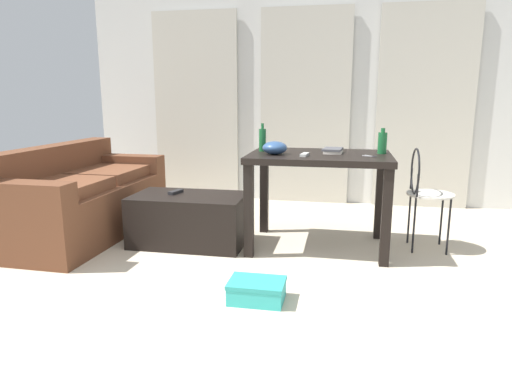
{
  "coord_description": "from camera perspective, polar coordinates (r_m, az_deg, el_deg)",
  "views": [
    {
      "loc": [
        0.46,
        -1.87,
        1.22
      ],
      "look_at": [
        -0.26,
        1.81,
        0.43
      ],
      "focal_mm": 31.63,
      "sensor_mm": 36.0,
      "label": 1
    }
  ],
  "objects": [
    {
      "name": "ground_plane",
      "position": [
        3.45,
        2.8,
        -8.77
      ],
      "size": [
        8.3,
        8.3,
        0.0
      ],
      "primitive_type": "plane",
      "color": "beige"
    },
    {
      "name": "scissors",
      "position": [
        3.54,
        14.4,
        4.41
      ],
      "size": [
        0.11,
        0.09,
        0.0
      ],
      "color": "#9EA0A5",
      "rests_on": "craft_table"
    },
    {
      "name": "tv_remote_primary",
      "position": [
        3.86,
        -10.11,
        0.01
      ],
      "size": [
        0.09,
        0.16,
        0.03
      ],
      "primitive_type": "cube",
      "rotation": [
        0.0,
        0.0,
        -0.26
      ],
      "color": "#232326",
      "rests_on": "coffee_table"
    },
    {
      "name": "wall_back",
      "position": [
        5.35,
        6.33,
        12.08
      ],
      "size": [
        5.1,
        0.1,
        2.48
      ],
      "primitive_type": "cube",
      "color": "silver",
      "rests_on": "ground"
    },
    {
      "name": "bottle_far",
      "position": [
        3.76,
        0.83,
        6.64
      ],
      "size": [
        0.06,
        0.06,
        0.23
      ],
      "color": "#195B2D",
      "rests_on": "craft_table"
    },
    {
      "name": "couch",
      "position": [
        4.33,
        -21.34,
        -0.87
      ],
      "size": [
        0.85,
        1.76,
        0.8
      ],
      "color": "brown",
      "rests_on": "ground"
    },
    {
      "name": "coffee_table",
      "position": [
        3.83,
        -8.43,
        -3.46
      ],
      "size": [
        0.93,
        0.54,
        0.42
      ],
      "color": "black",
      "rests_on": "ground"
    },
    {
      "name": "book_stack",
      "position": [
        3.7,
        9.72,
        5.19
      ],
      "size": [
        0.17,
        0.23,
        0.04
      ],
      "color": "silver",
      "rests_on": "craft_table"
    },
    {
      "name": "bottle_near",
      "position": [
        3.73,
        15.69,
        6.04
      ],
      "size": [
        0.07,
        0.07,
        0.2
      ],
      "color": "#195B2D",
      "rests_on": "craft_table"
    },
    {
      "name": "tv_remote_on_table",
      "position": [
        3.49,
        6.18,
        4.73
      ],
      "size": [
        0.06,
        0.15,
        0.02
      ],
      "primitive_type": "cube",
      "rotation": [
        0.0,
        0.0,
        -0.13
      ],
      "color": "#B7B7B2",
      "rests_on": "craft_table"
    },
    {
      "name": "shoebox",
      "position": [
        2.81,
        0.1,
        -12.36
      ],
      "size": [
        0.34,
        0.24,
        0.13
      ],
      "color": "#33B2AD",
      "rests_on": "ground"
    },
    {
      "name": "bowl",
      "position": [
        3.56,
        2.39,
        5.6
      ],
      "size": [
        0.19,
        0.19,
        0.1
      ],
      "primitive_type": "ellipsoid",
      "color": "#2D4C7A",
      "rests_on": "craft_table"
    },
    {
      "name": "wire_chair",
      "position": [
        3.84,
        20.36,
        0.69
      ],
      "size": [
        0.37,
        0.37,
        0.83
      ],
      "color": "silver",
      "rests_on": "ground"
    },
    {
      "name": "craft_table",
      "position": [
        3.65,
        8.01,
        2.94
      ],
      "size": [
        1.12,
        0.78,
        0.78
      ],
      "color": "black",
      "rests_on": "ground"
    },
    {
      "name": "curtains",
      "position": [
        5.26,
        6.21,
        10.54
      ],
      "size": [
        3.63,
        0.03,
        2.19
      ],
      "color": "beige",
      "rests_on": "ground"
    }
  ]
}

